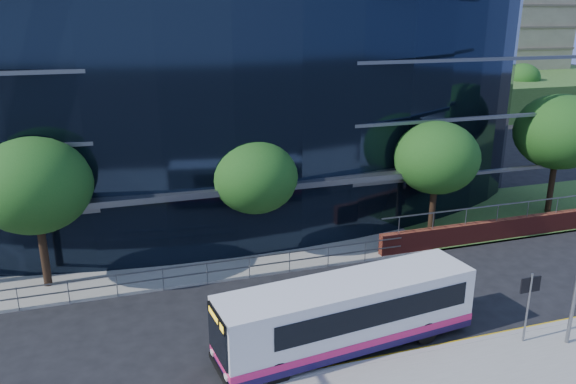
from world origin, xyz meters
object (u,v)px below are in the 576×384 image
object	(u,v)px
tree_far_a	(34,186)
tree_far_d	(559,132)
tree_dist_e	(418,82)
city_bus	(349,313)
tree_dist_f	(522,78)
street_sign	(529,293)
tree_far_c	(437,158)
tree_far_b	(255,177)

from	to	relation	value
tree_far_a	tree_far_d	bearing A→B (deg)	1.97
tree_dist_e	city_bus	bearing A→B (deg)	-123.08
tree_far_d	city_bus	world-z (taller)	tree_far_d
tree_dist_e	city_bus	world-z (taller)	tree_dist_e
tree_dist_e	tree_dist_f	xyz separation A→B (m)	(16.00, 2.00, -0.33)
tree_far_a	city_bus	world-z (taller)	tree_far_a
street_sign	tree_far_c	xyz separation A→B (m)	(2.50, 10.59, 2.39)
street_sign	tree_far_c	distance (m)	11.14
street_sign	tree_far_d	world-z (taller)	tree_far_d
city_bus	tree_dist_e	bearing A→B (deg)	50.49
tree_dist_e	tree_far_d	bearing A→B (deg)	-104.93
street_sign	tree_far_a	world-z (taller)	tree_far_a
tree_dist_e	tree_far_a	bearing A→B (deg)	-140.04
tree_far_b	tree_far_c	size ratio (longest dim) A/B	0.93
tree_far_d	city_bus	bearing A→B (deg)	-151.50
tree_far_b	street_sign	bearing A→B (deg)	-55.92
tree_far_a	tree_far_c	size ratio (longest dim) A/B	1.07
street_sign	tree_far_c	world-z (taller)	tree_far_c
tree_far_a	tree_far_d	world-z (taller)	tree_far_d
tree_far_a	tree_far_c	bearing A→B (deg)	0.00
street_sign	tree_far_b	xyz separation A→B (m)	(-7.50, 11.09, 2.06)
tree_far_a	tree_far_d	xyz separation A→B (m)	(29.00, 1.00, 0.33)
tree_far_b	tree_dist_f	xyz separation A→B (m)	(43.00, 32.50, 0.00)
city_bus	tree_far_b	bearing A→B (deg)	90.64
tree_far_a	tree_far_b	distance (m)	10.03
tree_far_a	tree_far_b	xyz separation A→B (m)	(10.00, 0.50, -0.65)
tree_far_c	tree_dist_f	bearing A→B (deg)	45.00
street_sign	tree_far_a	distance (m)	20.63
city_bus	tree_dist_f	bearing A→B (deg)	38.46
street_sign	tree_dist_e	world-z (taller)	tree_dist_e
city_bus	tree_far_a	bearing A→B (deg)	135.60
tree_far_c	tree_dist_e	xyz separation A→B (m)	(17.00, 31.00, 0.00)
tree_far_d	tree_dist_f	world-z (taller)	tree_far_d
street_sign	tree_dist_e	bearing A→B (deg)	64.88
street_sign	city_bus	size ratio (longest dim) A/B	0.28
tree_far_c	tree_dist_f	world-z (taller)	tree_far_c
tree_far_a	tree_far_c	xyz separation A→B (m)	(20.00, 0.00, -0.33)
tree_dist_f	tree_far_a	bearing A→B (deg)	-148.09
street_sign	tree_dist_f	bearing A→B (deg)	50.84
tree_far_b	tree_dist_e	size ratio (longest dim) A/B	0.93
tree_far_c	tree_dist_f	size ratio (longest dim) A/B	1.08
tree_far_d	tree_dist_e	world-z (taller)	tree_far_d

